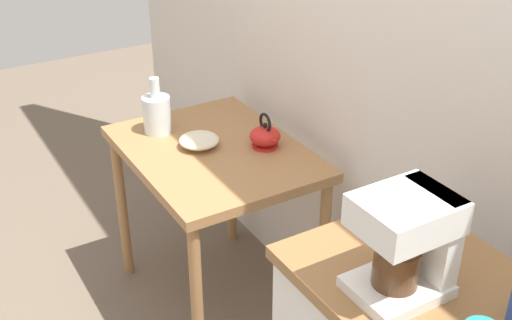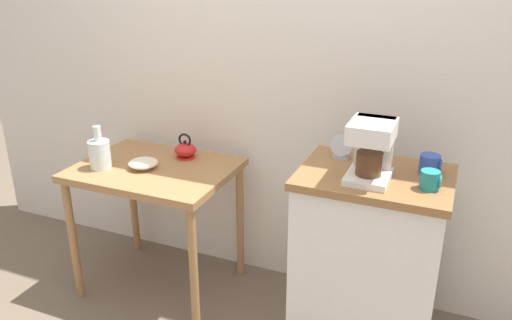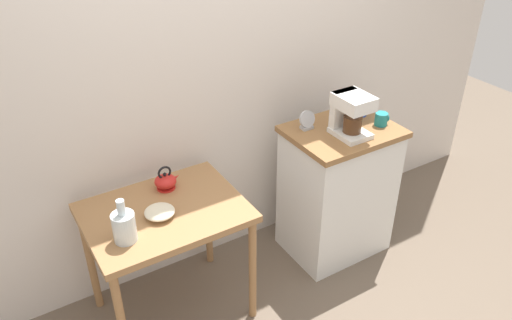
% 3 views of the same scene
% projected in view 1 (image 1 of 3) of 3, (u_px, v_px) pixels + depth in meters
% --- Properties ---
extents(back_wall, '(4.40, 0.10, 2.80)m').
position_uv_depth(back_wall, '(438.00, 9.00, 1.94)').
color(back_wall, silver).
rests_on(back_wall, ground_plane).
extents(wooden_table, '(0.83, 0.63, 0.75)m').
position_uv_depth(wooden_table, '(215.00, 170.00, 2.61)').
color(wooden_table, '#9E7044').
rests_on(wooden_table, ground_plane).
extents(bowl_stoneware, '(0.16, 0.16, 0.05)m').
position_uv_depth(bowl_stoneware, '(199.00, 140.00, 2.56)').
color(bowl_stoneware, beige).
rests_on(bowl_stoneware, wooden_table).
extents(teakettle, '(0.15, 0.12, 0.14)m').
position_uv_depth(teakettle, '(265.00, 136.00, 2.55)').
color(teakettle, red).
rests_on(teakettle, wooden_table).
extents(glass_carafe_vase, '(0.11, 0.11, 0.23)m').
position_uv_depth(glass_carafe_vase, '(157.00, 113.00, 2.65)').
color(glass_carafe_vase, silver).
rests_on(glass_carafe_vase, wooden_table).
extents(coffee_maker, '(0.18, 0.22, 0.26)m').
position_uv_depth(coffee_maker, '(410.00, 240.00, 1.50)').
color(coffee_maker, white).
rests_on(coffee_maker, kitchen_counter).
extents(table_clock, '(0.10, 0.05, 0.12)m').
position_uv_depth(table_clock, '(414.00, 215.00, 1.75)').
color(table_clock, '#B2B5BA').
rests_on(table_clock, kitchen_counter).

